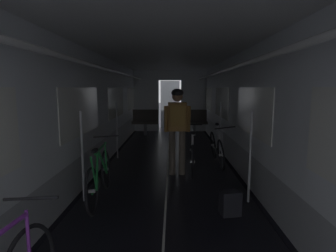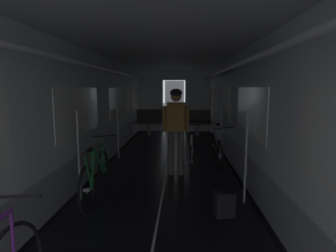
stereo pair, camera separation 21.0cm
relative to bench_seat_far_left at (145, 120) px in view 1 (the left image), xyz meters
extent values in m
cube|color=black|center=(-0.51, -4.82, -0.56)|extent=(0.08, 11.50, 0.01)
cube|color=black|center=(2.31, -4.82, -0.56)|extent=(0.08, 11.50, 0.01)
cube|color=beige|center=(0.90, -4.82, -0.56)|extent=(0.03, 11.27, 0.00)
cube|color=#9EA0A5|center=(-0.61, -4.82, -0.27)|extent=(0.12, 11.50, 0.60)
cube|color=silver|center=(-0.61, -4.82, 0.96)|extent=(0.12, 11.50, 1.85)
cube|color=white|center=(-0.54, -5.40, 0.78)|extent=(0.02, 1.90, 0.80)
cube|color=white|center=(-0.54, -2.52, 0.78)|extent=(0.02, 1.90, 0.80)
cube|color=white|center=(-0.54, 0.35, 0.78)|extent=(0.02, 1.90, 0.80)
cube|color=yellow|center=(-0.54, -4.88, 0.78)|extent=(0.01, 0.20, 0.28)
cylinder|color=white|center=(-0.27, -4.82, 1.53)|extent=(0.07, 11.04, 0.07)
cylinder|color=#B7BABF|center=(-0.37, -5.97, 0.13)|extent=(0.04, 0.04, 1.40)
cylinder|color=#B7BABF|center=(-0.37, -3.37, 0.13)|extent=(0.04, 0.04, 1.40)
cube|color=#9EA0A5|center=(2.41, -4.82, -0.27)|extent=(0.12, 11.50, 0.60)
cube|color=silver|center=(2.41, -4.82, 0.96)|extent=(0.12, 11.50, 1.85)
cube|color=white|center=(2.35, -5.40, 0.78)|extent=(0.02, 1.90, 0.80)
cube|color=white|center=(2.35, -2.52, 0.78)|extent=(0.02, 1.90, 0.80)
cube|color=white|center=(2.35, 0.35, 0.78)|extent=(0.02, 1.90, 0.80)
cube|color=yellow|center=(2.35, -4.57, 0.78)|extent=(0.01, 0.20, 0.28)
cylinder|color=white|center=(2.07, -4.82, 1.53)|extent=(0.07, 11.04, 0.07)
cylinder|color=#B7BABF|center=(2.17, -5.97, 0.13)|extent=(0.04, 0.04, 1.40)
cylinder|color=#B7BABF|center=(2.17, -3.37, 0.13)|extent=(0.04, 0.04, 1.40)
cube|color=silver|center=(-0.05, 0.99, 0.66)|extent=(1.00, 0.12, 2.45)
cube|color=silver|center=(1.85, 0.99, 0.66)|extent=(1.00, 0.12, 2.45)
cube|color=silver|center=(0.90, 0.99, 1.68)|extent=(0.90, 0.12, 0.40)
cube|color=#4C4F54|center=(0.90, 1.69, 0.46)|extent=(0.81, 0.04, 2.05)
cube|color=silver|center=(0.90, -4.82, 1.94)|extent=(3.14, 11.62, 0.12)
cylinder|color=gray|center=(0.00, -0.07, -0.35)|extent=(0.12, 0.12, 0.44)
cube|color=#47423D|center=(0.00, -0.07, -0.08)|extent=(0.96, 0.44, 0.10)
cube|color=#47423D|center=(0.00, 0.12, 0.17)|extent=(0.96, 0.08, 0.40)
torus|color=gray|center=(-0.43, 0.15, 0.37)|extent=(0.14, 0.14, 0.02)
cylinder|color=gray|center=(1.80, -0.07, -0.35)|extent=(0.12, 0.12, 0.44)
cube|color=#47423D|center=(1.80, -0.07, -0.08)|extent=(0.96, 0.44, 0.10)
cube|color=#47423D|center=(1.80, 0.12, 0.17)|extent=(0.96, 0.08, 0.40)
torus|color=gray|center=(1.37, 0.15, 0.37)|extent=(0.14, 0.14, 0.02)
torus|color=black|center=(2.02, -3.32, -0.23)|extent=(0.12, 0.67, 0.67)
cylinder|color=#B2B2B7|center=(2.02, -3.32, -0.23)|extent=(0.10, 0.05, 0.06)
torus|color=black|center=(2.04, -4.34, -0.23)|extent=(0.12, 0.67, 0.67)
cylinder|color=#B2B2B7|center=(2.04, -4.34, -0.23)|extent=(0.10, 0.05, 0.06)
cylinder|color=#ADAFB5|center=(2.06, -4.03, -0.02)|extent=(0.11, 0.54, 0.56)
cylinder|color=#ADAFB5|center=(2.05, -3.62, -0.02)|extent=(0.09, 0.34, 0.55)
cylinder|color=#ADAFB5|center=(2.09, -3.87, 0.25)|extent=(0.05, 0.82, 0.04)
cylinder|color=#ADAFB5|center=(2.05, -3.39, 0.01)|extent=(0.08, 0.16, 0.49)
cylinder|color=#ADAFB5|center=(2.02, -3.55, -0.26)|extent=(0.03, 0.45, 0.07)
cylinder|color=#ADAFB5|center=(2.07, -4.31, 0.01)|extent=(0.08, 0.09, 0.49)
cylinder|color=black|center=(2.02, -3.77, -0.28)|extent=(0.03, 0.17, 0.17)
ellipsoid|color=black|center=(2.09, -3.44, 0.31)|extent=(0.10, 0.24, 0.07)
cylinder|color=black|center=(2.11, -4.33, 0.35)|extent=(0.44, 0.03, 0.07)
torus|color=black|center=(-0.10, -6.42, -0.23)|extent=(0.11, 0.67, 0.67)
cylinder|color=#B2B2B7|center=(-0.10, -6.42, -0.23)|extent=(0.10, 0.06, 0.05)
torus|color=black|center=(-0.16, -5.40, -0.23)|extent=(0.11, 0.67, 0.67)
cylinder|color=#B2B2B7|center=(-0.16, -5.40, -0.23)|extent=(0.10, 0.06, 0.05)
cylinder|color=#1E8438|center=(-0.13, -5.72, -0.01)|extent=(0.04, 0.54, 0.56)
cylinder|color=#1E8438|center=(-0.11, -6.13, -0.01)|extent=(0.08, 0.34, 0.55)
cylinder|color=#1E8438|center=(-0.11, -5.87, 0.25)|extent=(0.08, 0.82, 0.04)
cylinder|color=#1E8438|center=(-0.09, -6.35, 0.01)|extent=(0.04, 0.17, 0.49)
cylinder|color=#1E8438|center=(-0.12, -6.20, -0.26)|extent=(0.05, 0.45, 0.07)
cylinder|color=#1E8438|center=(-0.15, -5.43, 0.01)|extent=(0.06, 0.09, 0.49)
cylinder|color=black|center=(-0.13, -5.97, -0.28)|extent=(0.03, 0.17, 0.17)
ellipsoid|color=black|center=(-0.08, -6.30, 0.31)|extent=(0.11, 0.24, 0.06)
cylinder|color=black|center=(-0.13, -5.41, 0.35)|extent=(0.44, 0.05, 0.05)
cylinder|color=purple|center=(-0.10, -8.06, 0.01)|extent=(0.07, 0.09, 0.49)
cylinder|color=black|center=(-0.07, -8.04, 0.35)|extent=(0.44, 0.06, 0.06)
cylinder|color=brown|center=(1.00, -4.64, -0.12)|extent=(0.13, 0.13, 0.90)
cylinder|color=brown|center=(1.20, -4.63, -0.12)|extent=(0.13, 0.13, 0.90)
cube|color=olive|center=(1.10, -4.64, 0.61)|extent=(0.37, 0.23, 0.56)
cylinder|color=olive|center=(0.88, -4.62, 0.56)|extent=(0.10, 0.20, 0.53)
cylinder|color=olive|center=(1.32, -4.61, 0.56)|extent=(0.10, 0.20, 0.53)
sphere|color=#9E7051|center=(1.10, -4.64, 1.01)|extent=(0.21, 0.21, 0.21)
ellipsoid|color=black|center=(1.10, -4.64, 1.08)|extent=(0.25, 0.29, 0.16)
cube|color=olive|center=(1.11, -4.81, 0.65)|extent=(0.29, 0.17, 0.40)
torus|color=black|center=(1.39, -4.90, -0.23)|extent=(0.08, 0.67, 0.67)
cylinder|color=#B2B2B7|center=(1.39, -4.90, -0.23)|extent=(0.09, 0.05, 0.05)
torus|color=black|center=(1.45, -3.88, -0.23)|extent=(0.08, 0.67, 0.67)
cylinder|color=#B2B2B7|center=(1.45, -3.88, -0.23)|extent=(0.09, 0.05, 0.05)
cylinder|color=silver|center=(1.43, -4.19, -0.01)|extent=(0.07, 0.54, 0.56)
cylinder|color=silver|center=(1.41, -4.60, -0.01)|extent=(0.05, 0.34, 0.55)
cylinder|color=silver|center=(1.43, -4.35, 0.25)|extent=(0.08, 0.82, 0.03)
cylinder|color=silver|center=(1.40, -4.83, 0.01)|extent=(0.04, 0.16, 0.49)
cylinder|color=silver|center=(1.41, -4.67, -0.26)|extent=(0.05, 0.45, 0.07)
cylinder|color=silver|center=(1.45, -3.91, 0.01)|extent=(0.03, 0.09, 0.49)
cylinder|color=black|center=(1.42, -4.45, -0.28)|extent=(0.02, 0.17, 0.17)
ellipsoid|color=black|center=(1.40, -4.78, 0.31)|extent=(0.10, 0.24, 0.06)
cylinder|color=black|center=(1.45, -3.89, 0.35)|extent=(0.44, 0.05, 0.03)
cube|color=black|center=(1.80, -6.40, -0.40)|extent=(0.29, 0.24, 0.34)
camera|label=1|loc=(1.00, -9.97, 1.17)|focal=28.96mm
camera|label=2|loc=(1.21, -9.96, 1.17)|focal=28.96mm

